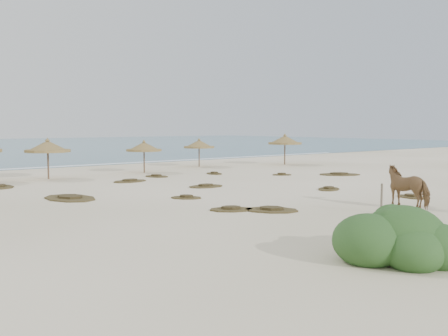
{
  "coord_description": "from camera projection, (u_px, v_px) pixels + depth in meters",
  "views": [
    {
      "loc": [
        -15.44,
        -15.41,
        3.43
      ],
      "look_at": [
        1.01,
        5.0,
        1.22
      ],
      "focal_mm": 40.0,
      "sensor_mm": 36.0,
      "label": 1
    }
  ],
  "objects": [
    {
      "name": "scrub_4",
      "position": [
        329.0,
        189.0,
        26.93
      ],
      "size": [
        2.04,
        1.78,
        0.16
      ],
      "rotation": [
        0.0,
        0.0,
        0.47
      ],
      "color": "brown",
      "rests_on": "ground"
    },
    {
      "name": "scrub_13",
      "position": [
        130.0,
        181.0,
        30.74
      ],
      "size": [
        2.28,
        1.58,
        0.16
      ],
      "rotation": [
        0.0,
        0.0,
        0.07
      ],
      "color": "brown",
      "rests_on": "ground"
    },
    {
      "name": "scrub_9",
      "position": [
        271.0,
        210.0,
        20.2
      ],
      "size": [
        2.53,
        2.6,
        0.16
      ],
      "rotation": [
        0.0,
        0.0,
        2.29
      ],
      "color": "brown",
      "rests_on": "ground"
    },
    {
      "name": "palapa_5",
      "position": [
        199.0,
        144.0,
        41.91
      ],
      "size": [
        3.3,
        3.3,
        2.42
      ],
      "rotation": [
        0.0,
        0.0,
        0.34
      ],
      "color": "brown",
      "rests_on": "ground"
    },
    {
      "name": "scrub_14",
      "position": [
        282.0,
        174.0,
        34.82
      ],
      "size": [
        1.62,
        1.49,
        0.16
      ],
      "rotation": [
        0.0,
        0.0,
        2.56
      ],
      "color": "brown",
      "rests_on": "ground"
    },
    {
      "name": "scrub_12",
      "position": [
        411.0,
        196.0,
        23.95
      ],
      "size": [
        1.34,
        1.77,
        0.16
      ],
      "rotation": [
        0.0,
        0.0,
        1.36
      ],
      "color": "brown",
      "rests_on": "ground"
    },
    {
      "name": "scrub_2",
      "position": [
        186.0,
        197.0,
        23.69
      ],
      "size": [
        1.71,
        1.76,
        0.16
      ],
      "rotation": [
        0.0,
        0.0,
        2.29
      ],
      "color": "brown",
      "rests_on": "ground"
    },
    {
      "name": "palapa_4",
      "position": [
        144.0,
        147.0,
        36.5
      ],
      "size": [
        3.12,
        3.12,
        2.43
      ],
      "rotation": [
        0.0,
        0.0,
        0.23
      ],
      "color": "brown",
      "rests_on": "ground"
    },
    {
      "name": "scrub_7",
      "position": [
        156.0,
        176.0,
        33.66
      ],
      "size": [
        1.67,
        2.07,
        0.16
      ],
      "rotation": [
        0.0,
        0.0,
        1.89
      ],
      "color": "brown",
      "rests_on": "ground"
    },
    {
      "name": "scrub_5",
      "position": [
        339.0,
        174.0,
        34.99
      ],
      "size": [
        3.44,
        3.25,
        0.16
      ],
      "rotation": [
        0.0,
        0.0,
        2.49
      ],
      "color": "brown",
      "rests_on": "ground"
    },
    {
      "name": "bush",
      "position": [
        402.0,
        239.0,
        12.83
      ],
      "size": [
        3.63,
        3.2,
        1.62
      ],
      "rotation": [
        0.0,
        0.0,
        0.26
      ],
      "color": "#305624",
      "rests_on": "ground"
    },
    {
      "name": "scrub_11",
      "position": [
        231.0,
        209.0,
        20.35
      ],
      "size": [
        2.15,
        1.93,
        0.16
      ],
      "rotation": [
        0.0,
        0.0,
        2.6
      ],
      "color": "brown",
      "rests_on": "ground"
    },
    {
      "name": "horse",
      "position": [
        409.0,
        187.0,
        20.95
      ],
      "size": [
        1.06,
        2.14,
        1.77
      ],
      "primitive_type": "imported",
      "rotation": [
        0.0,
        0.0,
        3.19
      ],
      "color": "brown",
      "rests_on": "ground"
    },
    {
      "name": "palapa_6",
      "position": [
        285.0,
        140.0,
        44.21
      ],
      "size": [
        3.41,
        3.41,
        2.77
      ],
      "rotation": [
        0.0,
        0.0,
        -0.17
      ],
      "color": "brown",
      "rests_on": "ground"
    },
    {
      "name": "ground",
      "position": [
        277.0,
        204.0,
        21.9
      ],
      "size": [
        160.0,
        160.0,
        0.0
      ],
      "primitive_type": "plane",
      "color": "#FDECD0",
      "rests_on": "ground"
    },
    {
      "name": "scrub_3",
      "position": [
        206.0,
        186.0,
        28.12
      ],
      "size": [
        2.21,
        1.57,
        0.16
      ],
      "rotation": [
        0.0,
        0.0,
        3.03
      ],
      "color": "brown",
      "rests_on": "ground"
    },
    {
      "name": "palapa_3",
      "position": [
        48.0,
        147.0,
        32.07
      ],
      "size": [
        2.96,
        2.96,
        2.68
      ],
      "rotation": [
        0.0,
        0.0,
        -0.04
      ],
      "color": "brown",
      "rests_on": "ground"
    },
    {
      "name": "scrub_1",
      "position": [
        70.0,
        198.0,
        23.54
      ],
      "size": [
        2.5,
        3.38,
        0.16
      ],
      "rotation": [
        0.0,
        0.0,
        1.74
      ],
      "color": "brown",
      "rests_on": "ground"
    },
    {
      "name": "foam_line",
      "position": [
        59.0,
        167.0,
        42.07
      ],
      "size": [
        70.0,
        0.6,
        0.01
      ],
      "primitive_type": "cube",
      "color": "white",
      "rests_on": "ground"
    },
    {
      "name": "scrub_10",
      "position": [
        214.0,
        173.0,
        35.63
      ],
      "size": [
        1.38,
        1.78,
        0.16
      ],
      "rotation": [
        0.0,
        0.0,
        1.32
      ],
      "color": "brown",
      "rests_on": "ground"
    },
    {
      "name": "fence_post_near",
      "position": [
        382.0,
        198.0,
        19.59
      ],
      "size": [
        0.11,
        0.11,
        1.18
      ],
      "primitive_type": "cylinder",
      "rotation": [
        0.0,
        0.0,
        -0.31
      ],
      "color": "#6C5E51",
      "rests_on": "ground"
    }
  ]
}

